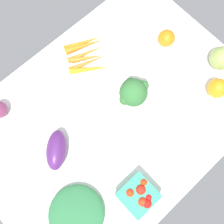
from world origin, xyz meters
TOP-DOWN VIEW (x-y plane):
  - tablecloth at (0.00, 0.00)cm, footprint 104.00×76.00cm
  - heirloom_tomato_green at (43.87, -12.93)cm, footprint 8.92×8.92cm
  - heirloom_tomato_orange at (35.50, 7.38)cm, footprint 6.70×6.70cm
  - eggplant at (-23.52, 2.64)cm, footprint 14.71×14.69cm
  - berry_basket at (-13.30, -27.27)cm, footprint 10.90×10.90cm
  - broccoli_head at (9.05, -1.14)cm, footprint 11.73×10.25cm
  - bell_pepper_orange at (33.82, -19.82)cm, footprint 10.07×10.07cm
  - carrot_bunch at (8.79, 24.17)cm, footprint 20.20×20.44cm
  - leafy_greens_clump at (-32.13, -17.69)cm, footprint 26.32×26.32cm

SIDE VIEW (x-z plane):
  - tablecloth at x=0.00cm, z-range 0.00..2.00cm
  - carrot_bunch at x=8.79cm, z-range 1.76..4.75cm
  - leafy_greens_clump at x=-32.13cm, z-range 2.00..6.08cm
  - berry_basket at x=-13.30cm, z-range 1.72..8.79cm
  - heirloom_tomato_orange at x=35.50cm, z-range 2.00..8.70cm
  - eggplant at x=-23.52cm, z-range 2.00..8.83cm
  - bell_pepper_orange at x=33.82cm, z-range 2.00..10.03cm
  - heirloom_tomato_green at x=43.87cm, z-range 2.00..10.92cm
  - broccoli_head at x=9.05cm, z-range 3.41..16.66cm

